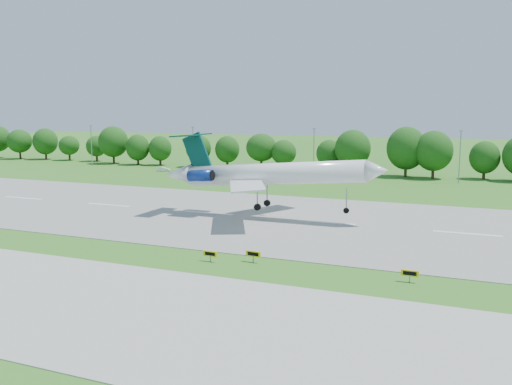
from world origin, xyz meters
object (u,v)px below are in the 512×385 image
airliner (263,173)px  taxi_sign_left (210,254)px  service_vehicle_a (163,169)px  service_vehicle_b (221,172)px

airliner → taxi_sign_left: 27.43m
taxi_sign_left → service_vehicle_a: 96.54m
airliner → service_vehicle_b: (-33.34, 51.64, -6.38)m
service_vehicle_b → service_vehicle_a: bearing=110.2°
taxi_sign_left → service_vehicle_b: size_ratio=0.42×
airliner → taxi_sign_left: size_ratio=21.35×
service_vehicle_a → service_vehicle_b: (18.15, -0.62, 0.09)m
airliner → service_vehicle_a: bearing=133.3°
airliner → service_vehicle_a: airliner is taller
service_vehicle_a → service_vehicle_b: service_vehicle_b is taller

